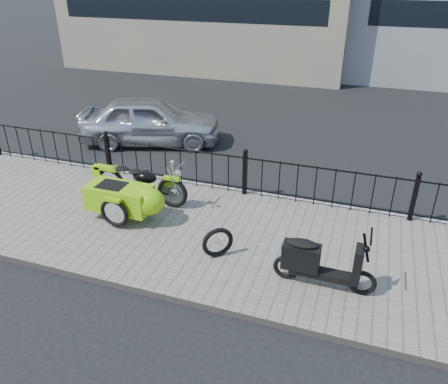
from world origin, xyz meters
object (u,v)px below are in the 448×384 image
(motorcycle_sidecar, at_px, (131,195))
(scooter, at_px, (317,263))
(spare_tire, at_px, (218,242))
(sedan_car, at_px, (150,121))

(motorcycle_sidecar, bearing_deg, scooter, -13.85)
(motorcycle_sidecar, relative_size, spare_tire, 3.95)
(motorcycle_sidecar, xyz_separation_m, sedan_car, (-1.73, 4.15, 0.10))
(spare_tire, xyz_separation_m, sedan_car, (-3.86, 4.90, 0.28))
(scooter, distance_m, spare_tire, 1.77)
(scooter, height_order, sedan_car, sedan_car)
(spare_tire, bearing_deg, sedan_car, 128.27)
(scooter, relative_size, spare_tire, 2.83)
(motorcycle_sidecar, height_order, scooter, scooter)
(sedan_car, bearing_deg, motorcycle_sidecar, -174.95)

